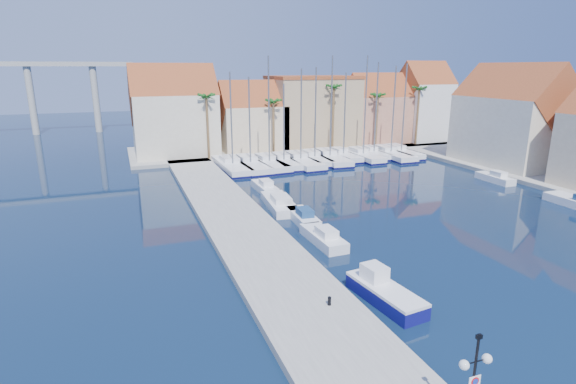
# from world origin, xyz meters

# --- Properties ---
(ground) EXTENTS (260.00, 260.00, 0.00)m
(ground) POSITION_xyz_m (0.00, 0.00, 0.00)
(ground) COLOR black
(ground) RESTS_ON ground
(quay_west) EXTENTS (6.00, 77.00, 0.50)m
(quay_west) POSITION_xyz_m (-9.00, 13.50, 0.25)
(quay_west) COLOR gray
(quay_west) RESTS_ON ground
(shore_north) EXTENTS (54.00, 16.00, 0.50)m
(shore_north) POSITION_xyz_m (10.00, 48.00, 0.25)
(shore_north) COLOR gray
(shore_north) RESTS_ON ground
(shore_east) EXTENTS (12.00, 60.00, 0.50)m
(shore_east) POSITION_xyz_m (32.00, 15.00, 0.25)
(shore_east) COLOR gray
(shore_east) RESTS_ON ground
(lamp_post) EXTENTS (1.36, 0.37, 4.01)m
(lamp_post) POSITION_xyz_m (-7.00, -12.22, 3.14)
(lamp_post) COLOR black
(lamp_post) RESTS_ON quay_west
(bollard) EXTENTS (0.20, 0.20, 0.49)m
(bollard) POSITION_xyz_m (-7.82, -2.29, 0.75)
(bollard) COLOR black
(bollard) RESTS_ON quay_west
(fishing_boat) EXTENTS (2.45, 5.65, 1.92)m
(fishing_boat) POSITION_xyz_m (-4.26, -2.23, 0.64)
(fishing_boat) COLOR navy
(fishing_boat) RESTS_ON ground
(motorboat_west_0) EXTENTS (1.86, 5.47, 1.40)m
(motorboat_west_0) POSITION_xyz_m (-3.70, 7.28, 0.51)
(motorboat_west_0) COLOR white
(motorboat_west_0) RESTS_ON ground
(motorboat_west_1) EXTENTS (1.98, 5.28, 1.40)m
(motorboat_west_1) POSITION_xyz_m (-3.33, 12.41, 0.51)
(motorboat_west_1) COLOR white
(motorboat_west_1) RESTS_ON ground
(motorboat_west_2) EXTENTS (3.00, 7.39, 1.40)m
(motorboat_west_2) POSITION_xyz_m (-3.88, 17.14, 0.51)
(motorboat_west_2) COLOR white
(motorboat_west_2) RESTS_ON ground
(motorboat_west_3) EXTENTS (1.68, 5.25, 1.40)m
(motorboat_west_3) POSITION_xyz_m (-3.33, 23.58, 0.51)
(motorboat_west_3) COLOR white
(motorboat_west_3) RESTS_ON ground
(motorboat_east_1) EXTENTS (1.64, 5.02, 1.40)m
(motorboat_east_1) POSITION_xyz_m (24.00, 17.81, 0.51)
(motorboat_east_1) COLOR white
(motorboat_east_1) RESTS_ON ground
(sailboat_0) EXTENTS (3.32, 11.74, 12.82)m
(sailboat_0) POSITION_xyz_m (-4.18, 35.72, 0.57)
(sailboat_0) COLOR white
(sailboat_0) RESTS_ON ground
(sailboat_1) EXTENTS (3.45, 11.68, 12.19)m
(sailboat_1) POSITION_xyz_m (-1.74, 35.63, 0.56)
(sailboat_1) COLOR white
(sailboat_1) RESTS_ON ground
(sailboat_2) EXTENTS (3.59, 11.04, 14.82)m
(sailboat_2) POSITION_xyz_m (0.89, 35.47, 0.60)
(sailboat_2) COLOR white
(sailboat_2) RESTS_ON ground
(sailboat_3) EXTENTS (3.19, 10.26, 11.23)m
(sailboat_3) POSITION_xyz_m (3.14, 35.60, 0.57)
(sailboat_3) COLOR white
(sailboat_3) RESTS_ON ground
(sailboat_4) EXTENTS (3.58, 11.99, 13.21)m
(sailboat_4) POSITION_xyz_m (5.56, 35.54, 0.57)
(sailboat_4) COLOR white
(sailboat_4) RESTS_ON ground
(sailboat_5) EXTENTS (2.97, 10.08, 13.40)m
(sailboat_5) POSITION_xyz_m (8.14, 36.30, 0.60)
(sailboat_5) COLOR white
(sailboat_5) RESTS_ON ground
(sailboat_6) EXTENTS (3.81, 11.81, 14.92)m
(sailboat_6) POSITION_xyz_m (10.47, 36.11, 0.59)
(sailboat_6) COLOR white
(sailboat_6) RESTS_ON ground
(sailboat_7) EXTENTS (2.73, 8.97, 12.65)m
(sailboat_7) POSITION_xyz_m (13.00, 36.76, 0.61)
(sailboat_7) COLOR white
(sailboat_7) RESTS_ON ground
(sailboat_8) EXTENTS (2.77, 10.04, 14.98)m
(sailboat_8) POSITION_xyz_m (15.79, 35.80, 0.62)
(sailboat_8) COLOR white
(sailboat_8) RESTS_ON ground
(sailboat_9) EXTENTS (2.39, 8.29, 14.09)m
(sailboat_9) POSITION_xyz_m (18.25, 36.68, 0.65)
(sailboat_9) COLOR white
(sailboat_9) RESTS_ON ground
(sailboat_10) EXTENTS (3.29, 11.53, 13.58)m
(sailboat_10) POSITION_xyz_m (20.50, 35.67, 0.58)
(sailboat_10) COLOR white
(sailboat_10) RESTS_ON ground
(sailboat_11) EXTENTS (2.87, 10.22, 13.88)m
(sailboat_11) POSITION_xyz_m (22.73, 36.16, 0.60)
(sailboat_11) COLOR white
(sailboat_11) RESTS_ON ground
(building_0) EXTENTS (12.30, 9.00, 13.50)m
(building_0) POSITION_xyz_m (-10.00, 47.00, 6.52)
(building_0) COLOR beige
(building_0) RESTS_ON shore_north
(building_1) EXTENTS (10.30, 8.00, 11.00)m
(building_1) POSITION_xyz_m (2.00, 47.00, 5.30)
(building_1) COLOR beige
(building_1) RESTS_ON shore_north
(building_2) EXTENTS (14.20, 10.20, 11.50)m
(building_2) POSITION_xyz_m (13.00, 48.00, 6.26)
(building_2) COLOR tan
(building_2) RESTS_ON shore_north
(building_3) EXTENTS (10.30, 8.00, 12.00)m
(building_3) POSITION_xyz_m (25.00, 47.00, 5.86)
(building_3) COLOR #B3725A
(building_3) RESTS_ON shore_north
(building_4) EXTENTS (8.30, 8.00, 14.00)m
(building_4) POSITION_xyz_m (34.00, 46.00, 6.97)
(building_4) COLOR white
(building_4) RESTS_ON shore_north
(building_6) EXTENTS (9.00, 14.30, 13.50)m
(building_6) POSITION_xyz_m (32.00, 24.00, 6.52)
(building_6) COLOR beige
(building_6) RESTS_ON shore_east
(palm_0) EXTENTS (2.60, 2.60, 10.15)m
(palm_0) POSITION_xyz_m (-6.00, 42.00, 9.08)
(palm_0) COLOR brown
(palm_0) RESTS_ON shore_north
(palm_1) EXTENTS (2.60, 2.60, 9.15)m
(palm_1) POSITION_xyz_m (4.00, 42.00, 8.14)
(palm_1) COLOR brown
(palm_1) RESTS_ON shore_north
(palm_2) EXTENTS (2.60, 2.60, 11.15)m
(palm_2) POSITION_xyz_m (14.00, 42.00, 10.02)
(palm_2) COLOR brown
(palm_2) RESTS_ON shore_north
(palm_3) EXTENTS (2.60, 2.60, 9.65)m
(palm_3) POSITION_xyz_m (22.00, 42.00, 8.61)
(palm_3) COLOR brown
(palm_3) RESTS_ON shore_north
(palm_4) EXTENTS (2.60, 2.60, 10.65)m
(palm_4) POSITION_xyz_m (30.00, 42.00, 9.55)
(palm_4) COLOR brown
(palm_4) RESTS_ON shore_north
(viaduct) EXTENTS (48.00, 2.20, 14.45)m
(viaduct) POSITION_xyz_m (-39.07, 82.00, 10.25)
(viaduct) COLOR #9E9E99
(viaduct) RESTS_ON ground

